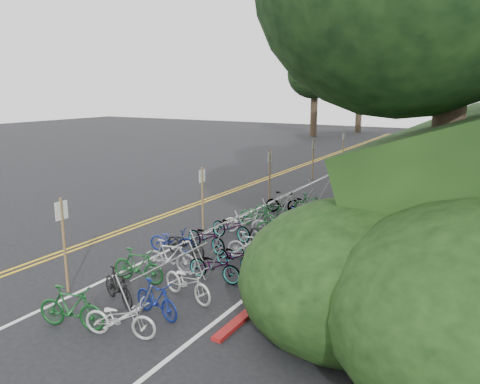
{
  "coord_description": "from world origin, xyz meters",
  "views": [
    {
      "loc": [
        10.84,
        -9.88,
        5.5
      ],
      "look_at": [
        1.42,
        6.55,
        1.3
      ],
      "focal_mm": 35.0,
      "sensor_mm": 36.0,
      "label": 1
    }
  ],
  "objects": [
    {
      "name": "road_markings",
      "position": [
        0.63,
        10.1,
        0.0
      ],
      "size": [
        7.47,
        80.0,
        0.01
      ],
      "color": "gold",
      "rests_on": "ground"
    },
    {
      "name": "signpost_near",
      "position": [
        0.72,
        -1.8,
        1.52
      ],
      "size": [
        0.08,
        0.4,
        2.67
      ],
      "color": "brown",
      "rests_on": "ground"
    },
    {
      "name": "bike_rack_front",
      "position": [
        3.59,
        -0.77,
        0.85
      ],
      "size": [
        1.13,
        3.18,
        1.14
      ],
      "color": "gray",
      "rests_on": "ground"
    },
    {
      "name": "red_curb",
      "position": [
        5.7,
        12.0,
        0.05
      ],
      "size": [
        0.25,
        28.0,
        0.1
      ],
      "primitive_type": "cube",
      "color": "maroon",
      "rests_on": "ground"
    },
    {
      "name": "signposts_rest",
      "position": [
        0.6,
        14.0,
        1.43
      ],
      "size": [
        0.08,
        18.4,
        2.5
      ],
      "color": "brown",
      "rests_on": "ground"
    },
    {
      "name": "bike_racks_rest",
      "position": [
        3.0,
        13.0,
        0.85
      ],
      "size": [
        1.14,
        23.0,
        1.17
      ],
      "color": "gray",
      "rests_on": "ground"
    },
    {
      "name": "ground",
      "position": [
        0.0,
        0.0,
        0.0
      ],
      "size": [
        120.0,
        120.0,
        0.0
      ],
      "primitive_type": "plane",
      "color": "black",
      "rests_on": "ground"
    },
    {
      "name": "bike_valet",
      "position": [
        3.06,
        3.08,
        0.48
      ],
      "size": [
        3.16,
        13.75,
        1.09
      ],
      "color": "#144C1E",
      "rests_on": "ground"
    },
    {
      "name": "bike_front",
      "position": [
        1.18,
        2.25,
        0.42
      ],
      "size": [
        0.94,
        1.69,
        0.84
      ],
      "primitive_type": "imported",
      "rotation": [
        0.0,
        0.0,
        1.82
      ],
      "color": "navy",
      "rests_on": "ground"
    }
  ]
}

